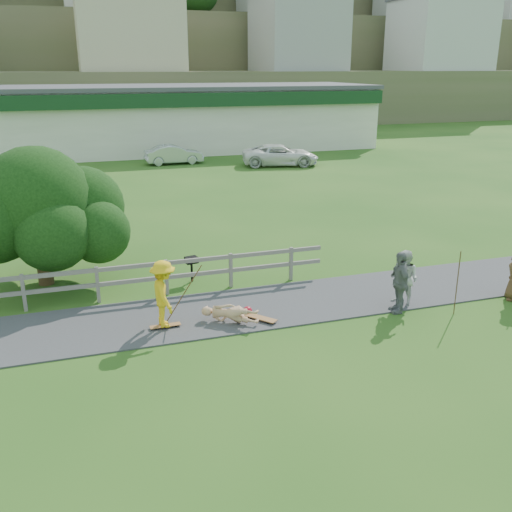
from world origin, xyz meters
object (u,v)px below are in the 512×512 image
object	(u,v)px
skater_rider	(164,297)
car_white	(280,155)
spectator_b	(399,282)
bbq	(192,269)
car_silver	(174,155)
skater_fallen	(230,314)
tree	(40,232)
spectator_a	(405,279)

from	to	relation	value
skater_rider	car_white	xyz separation A→B (m)	(11.82, 23.40, -0.16)
skater_rider	spectator_b	world-z (taller)	skater_rider
spectator_b	bbq	bearing A→B (deg)	-120.61
car_silver	bbq	bearing A→B (deg)	169.74
skater_fallen	spectator_b	xyz separation A→B (m)	(4.68, -0.69, 0.60)
skater_fallen	car_silver	distance (m)	26.76
skater_rider	tree	size ratio (longest dim) A/B	0.33
spectator_a	car_silver	distance (m)	26.99
skater_rider	bbq	xyz separation A→B (m)	(1.38, 3.21, -0.48)
tree	bbq	size ratio (longest dim) A/B	6.56
spectator_a	spectator_b	size ratio (longest dim) A/B	0.93
spectator_a	tree	size ratio (longest dim) A/B	0.31
skater_rider	bbq	size ratio (longest dim) A/B	2.16
car_silver	spectator_a	bearing A→B (deg)	-177.64
skater_rider	spectator_b	distance (m)	6.45
skater_fallen	bbq	xyz separation A→B (m)	(-0.32, 3.42, 0.13)
car_white	bbq	world-z (taller)	car_white
skater_fallen	car_white	world-z (taller)	car_white
car_silver	spectator_b	bearing A→B (deg)	-178.49
spectator_b	tree	world-z (taller)	tree
skater_fallen	spectator_b	bearing A→B (deg)	-63.65
skater_rider	skater_fallen	xyz separation A→B (m)	(1.70, -0.21, -0.61)
bbq	tree	bearing A→B (deg)	152.84
car_silver	car_white	bearing A→B (deg)	-114.68
spectator_b	tree	bearing A→B (deg)	-110.64
skater_rider	tree	bearing A→B (deg)	30.38
skater_fallen	spectator_b	size ratio (longest dim) A/B	0.88
car_white	bbq	xyz separation A→B (m)	(-10.44, -20.19, -0.32)
skater_fallen	car_white	size ratio (longest dim) A/B	0.30
spectator_b	spectator_a	bearing A→B (deg)	137.96
spectator_a	car_white	world-z (taller)	spectator_a
skater_fallen	car_white	distance (m)	25.69
car_silver	car_white	size ratio (longest dim) A/B	0.77
car_white	spectator_a	bearing A→B (deg)	-178.76
skater_fallen	bbq	world-z (taller)	bbq
spectator_b	car_silver	xyz separation A→B (m)	(-1.45, 27.25, -0.22)
skater_rider	bbq	bearing A→B (deg)	-27.50
bbq	skater_rider	bearing A→B (deg)	-125.06
tree	car_white	bearing A→B (deg)	51.88
car_silver	bbq	distance (m)	23.41
skater_rider	tree	distance (m)	5.45
spectator_a	car_white	size ratio (longest dim) A/B	0.32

